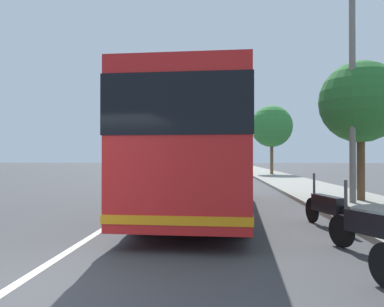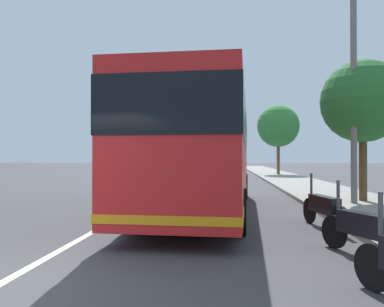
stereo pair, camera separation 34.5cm
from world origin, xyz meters
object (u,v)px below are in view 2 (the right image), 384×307
at_px(motorcycle_mid_row, 324,208).
at_px(roadside_tree_far_block, 278,126).
at_px(coach_bus, 203,146).
at_px(roadside_tree_mid_block, 363,102).
at_px(car_far_distant, 149,170).
at_px(motorcycle_far_end, 365,230).
at_px(utility_pole, 354,79).
at_px(car_behind_bus, 219,171).

xyz_separation_m(motorcycle_mid_row, roadside_tree_far_block, (26.42, -2.39, 3.99)).
bearing_deg(coach_bus, motorcycle_mid_row, -128.90).
relative_size(coach_bus, roadside_tree_mid_block, 2.20).
bearing_deg(coach_bus, car_far_distant, 20.54).
distance_m(coach_bus, motorcycle_far_end, 6.33).
bearing_deg(car_far_distant, roadside_tree_far_block, 126.58).
distance_m(roadside_tree_mid_block, utility_pole, 1.18).
relative_size(car_behind_bus, roadside_tree_far_block, 0.67).
bearing_deg(utility_pole, car_behind_bus, 17.71).
distance_m(coach_bus, car_behind_bus, 16.33).
distance_m(motorcycle_mid_row, car_far_distant, 19.80).
height_order(coach_bus, car_far_distant, coach_bus).
distance_m(car_far_distant, utility_pole, 17.52).
bearing_deg(car_behind_bus, roadside_tree_far_block, -39.19).
bearing_deg(roadside_tree_mid_block, roadside_tree_far_block, 0.39).
bearing_deg(utility_pole, motorcycle_mid_row, 154.19).
height_order(car_far_distant, roadside_tree_far_block, roadside_tree_far_block).
xyz_separation_m(motorcycle_far_end, car_far_distant, (20.85, 7.81, 0.26)).
bearing_deg(motorcycle_mid_row, motorcycle_far_end, 169.20).
height_order(coach_bus, motorcycle_mid_row, coach_bus).
bearing_deg(car_behind_bus, coach_bus, 174.84).
xyz_separation_m(roadside_tree_mid_block, utility_pole, (-0.81, 0.56, 0.64)).
bearing_deg(car_behind_bus, roadside_tree_mid_block, -163.76).
distance_m(motorcycle_mid_row, roadside_tree_far_block, 26.83).
bearing_deg(motorcycle_mid_row, roadside_tree_far_block, -16.36).
bearing_deg(car_behind_bus, motorcycle_far_end, -177.10).
relative_size(coach_bus, motorcycle_mid_row, 4.97).
bearing_deg(coach_bus, motorcycle_far_end, -147.53).
distance_m(car_behind_bus, roadside_tree_mid_block, 15.32).
bearing_deg(utility_pole, roadside_tree_mid_block, -34.67).
xyz_separation_m(car_behind_bus, utility_pole, (-14.88, -4.75, 3.58)).
height_order(coach_bus, motorcycle_far_end, coach_bus).
height_order(coach_bus, roadside_tree_far_block, roadside_tree_far_block).
height_order(car_behind_bus, roadside_tree_far_block, roadside_tree_far_block).
bearing_deg(roadside_tree_far_block, car_far_distant, 128.92).
relative_size(roadside_tree_far_block, utility_pole, 0.75).
xyz_separation_m(coach_bus, motorcycle_mid_row, (-2.69, -2.98, -1.52)).
bearing_deg(motorcycle_far_end, utility_pole, -40.80).
distance_m(car_behind_bus, roadside_tree_far_block, 9.83).
bearing_deg(motorcycle_far_end, car_behind_bus, -17.25).
relative_size(motorcycle_mid_row, roadside_tree_mid_block, 0.44).
height_order(motorcycle_far_end, motorcycle_mid_row, motorcycle_mid_row).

